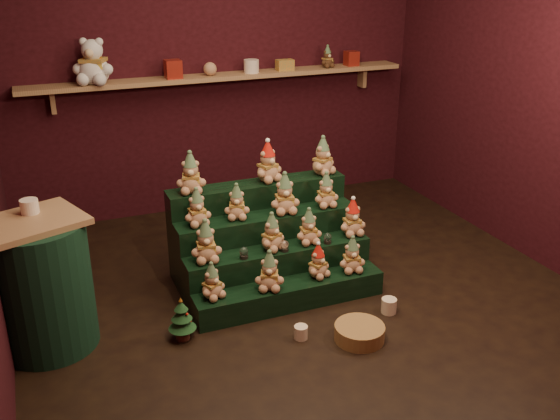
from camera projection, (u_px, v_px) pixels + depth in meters
name	position (u px, v px, depth m)	size (l,w,h in m)	color
ground	(304.00, 295.00, 4.62)	(4.00, 4.00, 0.00)	black
back_wall	(217.00, 62.00, 5.84)	(4.00, 0.10, 2.80)	black
front_wall	(534.00, 227.00, 2.33)	(4.00, 0.10, 2.80)	black
right_wall	(549.00, 86.00, 4.80)	(0.10, 4.00, 2.80)	black
back_shelf	(223.00, 77.00, 5.73)	(3.60, 0.26, 0.24)	#A37B51
riser_tier_front	(290.00, 295.00, 4.45)	(1.40, 0.22, 0.18)	black
riser_tier_midfront	(279.00, 270.00, 4.61)	(1.40, 0.22, 0.36)	black
riser_tier_midback	(268.00, 247.00, 4.76)	(1.40, 0.22, 0.54)	black
riser_tier_back	(258.00, 225.00, 4.92)	(1.40, 0.22, 0.72)	black
teddy_0	(212.00, 281.00, 4.19)	(0.18, 0.16, 0.26)	tan
teddy_1	(269.00, 271.00, 4.30)	(0.20, 0.18, 0.28)	tan
teddy_2	(318.00, 261.00, 4.47)	(0.18, 0.16, 0.25)	tan
teddy_3	(352.00, 254.00, 4.54)	(0.19, 0.17, 0.27)	tan
teddy_4	(206.00, 241.00, 4.29)	(0.22, 0.19, 0.30)	tan
teddy_5	(272.00, 232.00, 4.47)	(0.20, 0.18, 0.28)	tan
teddy_6	(309.00, 226.00, 4.57)	(0.19, 0.17, 0.27)	tan
teddy_7	(352.00, 217.00, 4.70)	(0.20, 0.18, 0.28)	tan
teddy_8	(197.00, 207.00, 4.43)	(0.20, 0.18, 0.27)	tan
teddy_9	(237.00, 202.00, 4.54)	(0.19, 0.17, 0.26)	tan
teddy_10	(285.00, 193.00, 4.63)	(0.22, 0.20, 0.31)	tan
teddy_11	(326.00, 190.00, 4.76)	(0.19, 0.17, 0.27)	tan
teddy_12	(191.00, 173.00, 4.52)	(0.22, 0.20, 0.30)	tan
teddy_13	(268.00, 162.00, 4.75)	(0.22, 0.20, 0.31)	tan
teddy_14	(323.00, 156.00, 4.91)	(0.21, 0.19, 0.30)	tan
snow_globe_a	(244.00, 253.00, 4.37)	(0.06, 0.06, 0.08)	black
snow_globe_b	(285.00, 246.00, 4.48)	(0.06, 0.06, 0.08)	black
snow_globe_c	(328.00, 238.00, 4.60)	(0.06, 0.06, 0.08)	black
side_table	(42.00, 284.00, 3.89)	(0.70, 0.65, 0.88)	#A37B51
table_ornament	(29.00, 206.00, 3.79)	(0.11, 0.11, 0.09)	beige
mini_christmas_tree	(182.00, 319.00, 4.05)	(0.18, 0.18, 0.31)	#4A271A
mug_left	(301.00, 332.00, 4.09)	(0.09, 0.09, 0.09)	beige
mug_right	(389.00, 306.00, 4.38)	(0.11, 0.11, 0.11)	beige
wicker_basket	(359.00, 333.00, 4.08)	(0.33, 0.33, 0.10)	#9E763F
white_bear	(93.00, 55.00, 5.20)	(0.34, 0.31, 0.48)	white
brown_bear	(327.00, 57.00, 6.02)	(0.15, 0.13, 0.21)	#472F17
gift_tin_red_a	(173.00, 69.00, 5.51)	(0.14, 0.14, 0.16)	maroon
gift_tin_cream	(251.00, 66.00, 5.77)	(0.14, 0.14, 0.12)	beige
gift_tin_red_b	(351.00, 58.00, 6.13)	(0.12, 0.12, 0.14)	maroon
shelf_plush_ball	(210.00, 69.00, 5.63)	(0.12, 0.12, 0.12)	tan
scarf_gift_box	(285.00, 65.00, 5.89)	(0.16, 0.10, 0.10)	orange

